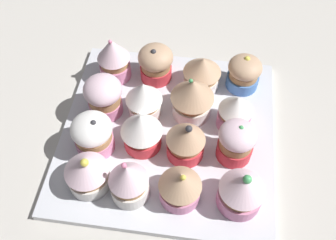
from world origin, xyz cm
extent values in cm
cube|color=beige|center=(0.00, 0.00, -1.50)|extent=(180.00, 180.00, 3.00)
cube|color=silver|center=(0.00, 0.00, 0.60)|extent=(33.24, 33.24, 1.20)
cylinder|color=pink|center=(-10.55, -10.67, 2.59)|extent=(5.29, 5.29, 2.77)
cylinder|color=#AD7F51|center=(-10.55, -10.67, 4.74)|extent=(4.70, 4.70, 1.54)
cone|color=silver|center=(-10.55, -10.67, 7.45)|extent=(5.53, 5.53, 3.87)
sphere|color=pink|center=(-10.37, -10.76, 9.29)|extent=(0.64, 0.64, 0.64)
cylinder|color=pink|center=(-2.73, -10.57, 2.44)|extent=(5.42, 5.42, 2.47)
cylinder|color=#AD7F51|center=(-2.73, -10.57, 4.44)|extent=(5.12, 5.12, 1.54)
ellipsoid|color=silver|center=(-2.73, -10.57, 6.43)|extent=(6.05, 6.05, 4.04)
cylinder|color=pink|center=(4.34, -10.58, 2.47)|extent=(5.85, 5.85, 2.55)
cylinder|color=#AD7F51|center=(4.34, -10.58, 4.35)|extent=(5.55, 5.55, 1.20)
ellipsoid|color=white|center=(4.34, -10.58, 6.04)|extent=(6.15, 6.15, 3.64)
sphere|color=#333338|center=(4.43, -9.99, 7.74)|extent=(0.82, 0.82, 0.82)
cylinder|color=white|center=(10.45, -9.88, 2.35)|extent=(6.05, 6.05, 2.31)
cylinder|color=#AD7F51|center=(10.45, -9.88, 4.12)|extent=(5.43, 5.43, 1.23)
cone|color=silver|center=(10.45, -9.88, 6.33)|extent=(6.27, 6.27, 3.19)
sphere|color=#EAD64C|center=(10.81, -9.54, 7.76)|extent=(1.14, 1.14, 1.14)
cylinder|color=#D1333D|center=(-11.16, -3.63, 2.46)|extent=(5.43, 5.43, 2.52)
cylinder|color=#AD7F51|center=(-11.16, -3.63, 4.27)|extent=(5.03, 5.03, 1.10)
ellipsoid|color=tan|center=(-11.16, -3.63, 5.97)|extent=(5.93, 5.93, 3.84)
sphere|color=#333338|center=(-10.59, -3.83, 7.75)|extent=(0.91, 0.91, 0.91)
cylinder|color=white|center=(-2.94, -4.19, 2.47)|extent=(5.25, 5.25, 2.53)
cylinder|color=#AD7F51|center=(-2.94, -4.19, 4.31)|extent=(4.82, 4.82, 1.15)
cone|color=white|center=(-2.94, -4.19, 6.68)|extent=(5.81, 5.81, 3.59)
cylinder|color=#D1333D|center=(2.88, -3.54, 2.39)|extent=(5.76, 5.76, 2.38)
cylinder|color=#AD7F51|center=(2.88, -3.54, 4.17)|extent=(5.16, 5.16, 1.18)
cone|color=white|center=(2.88, -3.54, 6.61)|extent=(6.27, 6.27, 3.70)
cylinder|color=white|center=(11.29, -3.81, 2.53)|extent=(5.42, 5.42, 2.66)
cylinder|color=#AD7F51|center=(11.29, -3.81, 4.58)|extent=(4.81, 4.81, 1.44)
cone|color=silver|center=(11.29, -3.81, 6.97)|extent=(5.49, 5.49, 3.34)
sphere|color=pink|center=(10.91, -4.20, 8.52)|extent=(0.76, 0.76, 0.76)
cylinder|color=white|center=(-10.23, 4.31, 2.35)|extent=(6.01, 6.01, 2.30)
cylinder|color=#AD7F51|center=(-10.23, 4.31, 4.07)|extent=(5.51, 5.51, 1.15)
cone|color=tan|center=(-10.23, 4.31, 6.13)|extent=(6.32, 6.32, 2.95)
cylinder|color=white|center=(-4.18, 3.27, 2.47)|extent=(6.19, 6.19, 2.55)
cylinder|color=#AD7F51|center=(-4.18, 3.27, 4.47)|extent=(5.48, 5.48, 1.45)
cone|color=tan|center=(-4.18, 3.27, 7.02)|extent=(6.89, 6.89, 3.64)
sphere|color=#4CB266|center=(-4.37, 2.83, 8.74)|extent=(0.64, 0.64, 0.64)
cylinder|color=#D1333D|center=(3.60, 3.10, 2.45)|extent=(5.61, 5.61, 2.49)
cylinder|color=#AD7F51|center=(3.60, 3.10, 4.33)|extent=(5.10, 5.10, 1.27)
cone|color=tan|center=(3.60, 3.10, 6.65)|extent=(5.79, 5.79, 3.37)
sphere|color=#333338|center=(3.91, 3.44, 8.19)|extent=(1.00, 1.00, 1.00)
cylinder|color=pink|center=(10.77, 3.14, 2.36)|extent=(5.74, 5.74, 2.32)
cylinder|color=#AD7F51|center=(10.77, 3.14, 4.05)|extent=(5.23, 5.23, 1.05)
cone|color=tan|center=(10.77, 3.14, 6.17)|extent=(5.95, 5.95, 3.19)
sphere|color=#EAD64C|center=(11.15, 3.51, 7.65)|extent=(0.74, 0.74, 0.74)
cylinder|color=#477AC6|center=(-11.32, 11.26, 2.33)|extent=(5.45, 5.45, 2.26)
cylinder|color=#AD7F51|center=(-11.32, 11.26, 4.04)|extent=(4.84, 4.84, 1.16)
ellipsoid|color=tan|center=(-11.32, 11.26, 5.59)|extent=(5.62, 5.62, 3.23)
sphere|color=#EAD64C|center=(-11.73, 11.31, 7.05)|extent=(1.02, 1.02, 1.02)
cylinder|color=pink|center=(-2.82, 10.07, 2.51)|extent=(5.26, 5.26, 2.62)
cylinder|color=#AD7F51|center=(-2.82, 10.07, 4.34)|extent=(4.68, 4.68, 1.04)
cone|color=white|center=(-2.82, 10.07, 6.32)|extent=(5.30, 5.30, 2.92)
cylinder|color=#D1333D|center=(2.85, 10.38, 2.56)|extent=(5.31, 5.31, 2.73)
cylinder|color=#AD7F51|center=(2.85, 10.38, 4.69)|extent=(4.89, 4.89, 1.52)
ellipsoid|color=silver|center=(2.85, 10.38, 6.44)|extent=(5.54, 5.54, 3.30)
sphere|color=#4CB266|center=(2.63, 10.61, 7.98)|extent=(0.70, 0.70, 0.70)
cylinder|color=pink|center=(10.47, 11.37, 2.47)|extent=(6.17, 6.17, 2.54)
cylinder|color=#AD7F51|center=(10.47, 11.37, 4.43)|extent=(5.47, 5.47, 1.37)
cone|color=silver|center=(10.47, 11.37, 6.55)|extent=(6.27, 6.27, 2.88)
sphere|color=#4CB266|center=(10.38, 11.61, 7.82)|extent=(1.19, 1.19, 1.19)
camera|label=1|loc=(33.80, 4.66, 51.84)|focal=41.13mm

